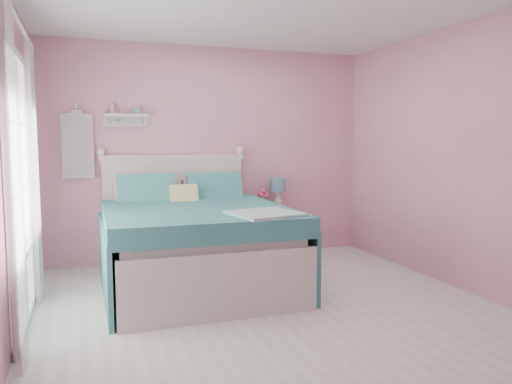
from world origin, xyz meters
TOP-DOWN VIEW (x-y plane):
  - floor at (0.00, 0.00)m, footprint 4.50×4.50m
  - room_shell at (0.00, 0.00)m, footprint 4.50×4.50m
  - bed at (-0.47, 1.13)m, footprint 1.77×2.24m
  - nightstand at (0.73, 2.02)m, footprint 0.42×0.41m
  - table_lamp at (0.83, 2.08)m, footprint 0.20×0.20m
  - vase at (0.61, 2.02)m, footprint 0.16×0.16m
  - teacup at (0.67, 1.85)m, footprint 0.10×0.10m
  - roses at (0.61, 2.02)m, footprint 0.14×0.11m
  - wall_shelf at (-1.02, 2.19)m, footprint 0.50×0.15m
  - hanging_dress at (-1.55, 2.18)m, footprint 0.34×0.03m
  - french_door at (-1.97, 0.40)m, footprint 0.04×1.32m
  - curtain_near at (-1.92, -0.34)m, footprint 0.04×0.40m
  - curtain_far at (-1.92, 1.14)m, footprint 0.04×0.40m

SIDE VIEW (x-z plane):
  - floor at x=0.00m, z-range 0.00..0.00m
  - nightstand at x=0.73m, z-range 0.00..0.60m
  - bed at x=-0.47m, z-range -0.22..1.07m
  - teacup at x=0.67m, z-range 0.60..0.68m
  - vase at x=0.61m, z-range 0.60..0.76m
  - roses at x=0.61m, z-range 0.73..0.85m
  - table_lamp at x=0.83m, z-range 0.68..1.07m
  - french_door at x=-1.97m, z-range -0.01..2.15m
  - curtain_near at x=-1.92m, z-range 0.02..2.34m
  - curtain_far at x=-1.92m, z-range 0.02..2.34m
  - hanging_dress at x=-1.55m, z-range 1.04..1.76m
  - room_shell at x=0.00m, z-range -0.67..3.83m
  - wall_shelf at x=-1.02m, z-range 1.61..1.86m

